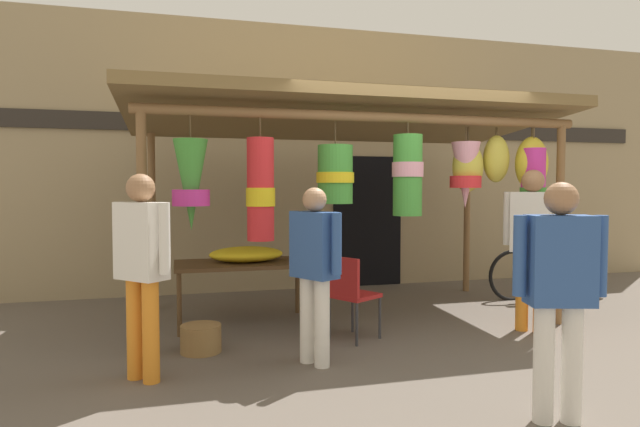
% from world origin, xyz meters
% --- Properties ---
extents(ground_plane, '(30.00, 30.00, 0.00)m').
position_xyz_m(ground_plane, '(0.00, 0.00, 0.00)').
color(ground_plane, '#60564C').
extents(shop_facade, '(11.99, 0.29, 3.91)m').
position_xyz_m(shop_facade, '(0.00, 2.73, 1.95)').
color(shop_facade, '#9E8966').
rests_on(shop_facade, ground_plane).
extents(market_stall_canopy, '(4.90, 2.46, 2.50)m').
position_xyz_m(market_stall_canopy, '(-0.29, 0.54, 2.10)').
color(market_stall_canopy, brown).
rests_on(market_stall_canopy, ground_plane).
extents(display_table, '(1.49, 0.81, 0.69)m').
position_xyz_m(display_table, '(-1.56, 0.74, 0.63)').
color(display_table, brown).
rests_on(display_table, ground_plane).
extents(flower_heap_on_table, '(0.82, 0.57, 0.17)m').
position_xyz_m(flower_heap_on_table, '(-1.50, 0.75, 0.78)').
color(flower_heap_on_table, yellow).
rests_on(flower_heap_on_table, display_table).
extents(folding_chair, '(0.55, 0.55, 0.84)m').
position_xyz_m(folding_chair, '(-0.62, -0.19, 0.50)').
color(folding_chair, '#AD1E1E').
rests_on(folding_chair, ground_plane).
extents(wicker_basket_by_table, '(0.37, 0.37, 0.25)m').
position_xyz_m(wicker_basket_by_table, '(-2.06, -0.20, 0.13)').
color(wicker_basket_by_table, olive).
rests_on(wicker_basket_by_table, ground_plane).
extents(parked_bicycle, '(1.75, 0.44, 0.92)m').
position_xyz_m(parked_bicycle, '(2.63, 1.01, 0.35)').
color(parked_bicycle, black).
rests_on(parked_bicycle, ground_plane).
extents(vendor_in_orange, '(0.43, 0.47, 1.71)m').
position_xyz_m(vendor_in_orange, '(1.33, -0.38, 1.01)').
color(vendor_in_orange, orange).
rests_on(vendor_in_orange, ground_plane).
extents(customer_foreground, '(0.39, 0.52, 1.52)m').
position_xyz_m(customer_foreground, '(-1.13, -0.81, 0.89)').
color(customer_foreground, silver).
rests_on(customer_foreground, ground_plane).
extents(shopper_by_bananas, '(0.44, 0.45, 1.63)m').
position_xyz_m(shopper_by_bananas, '(-2.53, -0.83, 0.96)').
color(shopper_by_bananas, orange).
rests_on(shopper_by_bananas, ground_plane).
extents(passerby_at_right, '(0.57, 0.32, 1.55)m').
position_xyz_m(passerby_at_right, '(0.10, -2.32, 0.91)').
color(passerby_at_right, silver).
rests_on(passerby_at_right, ground_plane).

